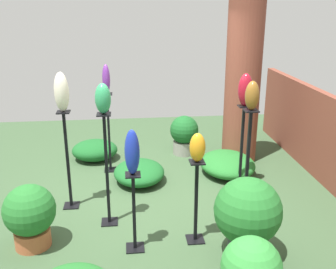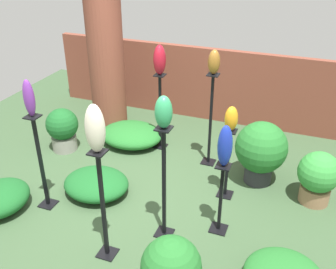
{
  "view_description": "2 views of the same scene",
  "coord_description": "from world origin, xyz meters",
  "px_view_note": "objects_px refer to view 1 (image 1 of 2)",
  "views": [
    {
      "loc": [
        4.84,
        -0.28,
        2.6
      ],
      "look_at": [
        -0.06,
        0.26,
        0.92
      ],
      "focal_mm": 42.0,
      "sensor_mm": 36.0,
      "label": 1
    },
    {
      "loc": [
        1.82,
        -3.79,
        3.22
      ],
      "look_at": [
        0.26,
        0.3,
        0.84
      ],
      "focal_mm": 42.0,
      "sensor_mm": 36.0,
      "label": 2
    }
  ],
  "objects_px": {
    "brick_pillar": "(243,84)",
    "art_vase_ruby": "(245,90)",
    "pedestal_bronze": "(247,170)",
    "art_vase_cobalt": "(132,152)",
    "pedestal_jade": "(107,175)",
    "art_vase_ivory": "(62,92)",
    "pedestal_ruby": "(241,151)",
    "pedestal_ivory": "(68,164)",
    "potted_plant_mid_left": "(184,134)",
    "pedestal_violet": "(109,136)",
    "art_vase_violet": "(106,79)",
    "art_vase_bronze": "(252,96)",
    "pedestal_cobalt": "(134,216)",
    "potted_plant_front_left": "(248,214)",
    "art_vase_jade": "(103,99)",
    "potted_plant_back_center": "(30,214)",
    "pedestal_amber": "(196,206)",
    "art_vase_amber": "(197,148)"
  },
  "relations": [
    {
      "from": "potted_plant_front_left",
      "to": "pedestal_ruby",
      "type": "bearing_deg",
      "value": 166.02
    },
    {
      "from": "pedestal_jade",
      "to": "art_vase_bronze",
      "type": "bearing_deg",
      "value": 88.03
    },
    {
      "from": "art_vase_bronze",
      "to": "potted_plant_mid_left",
      "type": "xyz_separation_m",
      "value": [
        -2.26,
        -0.43,
        -1.21
      ]
    },
    {
      "from": "art_vase_violet",
      "to": "art_vase_cobalt",
      "type": "xyz_separation_m",
      "value": [
        2.17,
        0.33,
        -0.35
      ]
    },
    {
      "from": "pedestal_bronze",
      "to": "art_vase_violet",
      "type": "relative_size",
      "value": 3.18
    },
    {
      "from": "potted_plant_front_left",
      "to": "art_vase_violet",
      "type": "bearing_deg",
      "value": -148.38
    },
    {
      "from": "pedestal_amber",
      "to": "pedestal_cobalt",
      "type": "bearing_deg",
      "value": -82.65
    },
    {
      "from": "pedestal_bronze",
      "to": "pedestal_ivory",
      "type": "distance_m",
      "value": 2.27
    },
    {
      "from": "pedestal_bronze",
      "to": "art_vase_cobalt",
      "type": "height_order",
      "value": "pedestal_bronze"
    },
    {
      "from": "pedestal_jade",
      "to": "art_vase_ivory",
      "type": "xyz_separation_m",
      "value": [
        -0.47,
        -0.52,
        0.91
      ]
    },
    {
      "from": "pedestal_ivory",
      "to": "art_vase_cobalt",
      "type": "distance_m",
      "value": 1.43
    },
    {
      "from": "pedestal_bronze",
      "to": "art_vase_jade",
      "type": "xyz_separation_m",
      "value": [
        -0.06,
        -1.69,
        0.92
      ]
    },
    {
      "from": "art_vase_bronze",
      "to": "pedestal_bronze",
      "type": "bearing_deg",
      "value": 0.0
    },
    {
      "from": "pedestal_ruby",
      "to": "art_vase_violet",
      "type": "distance_m",
      "value": 2.26
    },
    {
      "from": "brick_pillar",
      "to": "potted_plant_mid_left",
      "type": "relative_size",
      "value": 3.8
    },
    {
      "from": "pedestal_jade",
      "to": "art_vase_bronze",
      "type": "height_order",
      "value": "art_vase_bronze"
    },
    {
      "from": "potted_plant_mid_left",
      "to": "art_vase_cobalt",
      "type": "bearing_deg",
      "value": -19.02
    },
    {
      "from": "pedestal_ivory",
      "to": "art_vase_jade",
      "type": "bearing_deg",
      "value": 47.9
    },
    {
      "from": "art_vase_ruby",
      "to": "pedestal_amber",
      "type": "bearing_deg",
      "value": -34.57
    },
    {
      "from": "potted_plant_mid_left",
      "to": "art_vase_amber",
      "type": "bearing_deg",
      "value": -5.7
    },
    {
      "from": "pedestal_violet",
      "to": "potted_plant_mid_left",
      "type": "bearing_deg",
      "value": 115.14
    },
    {
      "from": "pedestal_jade",
      "to": "art_vase_cobalt",
      "type": "distance_m",
      "value": 0.82
    },
    {
      "from": "brick_pillar",
      "to": "pedestal_ruby",
      "type": "distance_m",
      "value": 1.32
    },
    {
      "from": "pedestal_bronze",
      "to": "art_vase_amber",
      "type": "height_order",
      "value": "pedestal_bronze"
    },
    {
      "from": "pedestal_amber",
      "to": "pedestal_jade",
      "type": "height_order",
      "value": "pedestal_jade"
    },
    {
      "from": "pedestal_bronze",
      "to": "art_vase_ruby",
      "type": "distance_m",
      "value": 1.19
    },
    {
      "from": "pedestal_violet",
      "to": "art_vase_violet",
      "type": "xyz_separation_m",
      "value": [
        0.0,
        0.0,
        0.91
      ]
    },
    {
      "from": "brick_pillar",
      "to": "art_vase_ivory",
      "type": "distance_m",
      "value": 3.02
    },
    {
      "from": "art_vase_ivory",
      "to": "art_vase_bronze",
      "type": "bearing_deg",
      "value": 76.57
    },
    {
      "from": "pedestal_amber",
      "to": "potted_plant_back_center",
      "type": "height_order",
      "value": "pedestal_amber"
    },
    {
      "from": "pedestal_jade",
      "to": "art_vase_jade",
      "type": "distance_m",
      "value": 0.93
    },
    {
      "from": "potted_plant_front_left",
      "to": "art_vase_bronze",
      "type": "bearing_deg",
      "value": 164.14
    },
    {
      "from": "pedestal_cobalt",
      "to": "art_vase_ivory",
      "type": "bearing_deg",
      "value": -141.92
    },
    {
      "from": "art_vase_ivory",
      "to": "art_vase_ruby",
      "type": "distance_m",
      "value": 2.42
    },
    {
      "from": "art_vase_ruby",
      "to": "art_vase_amber",
      "type": "bearing_deg",
      "value": -34.57
    },
    {
      "from": "brick_pillar",
      "to": "art_vase_ruby",
      "type": "distance_m",
      "value": 1.1
    },
    {
      "from": "pedestal_violet",
      "to": "art_vase_violet",
      "type": "bearing_deg",
      "value": 0.0
    },
    {
      "from": "pedestal_cobalt",
      "to": "art_vase_jade",
      "type": "distance_m",
      "value": 1.33
    },
    {
      "from": "pedestal_ruby",
      "to": "art_vase_cobalt",
      "type": "height_order",
      "value": "art_vase_cobalt"
    },
    {
      "from": "pedestal_violet",
      "to": "art_vase_ruby",
      "type": "xyz_separation_m",
      "value": [
        0.8,
        1.91,
        0.87
      ]
    },
    {
      "from": "pedestal_ivory",
      "to": "art_vase_ivory",
      "type": "height_order",
      "value": "art_vase_ivory"
    },
    {
      "from": "pedestal_jade",
      "to": "pedestal_bronze",
      "type": "bearing_deg",
      "value": 88.03
    },
    {
      "from": "art_vase_ivory",
      "to": "potted_plant_back_center",
      "type": "xyz_separation_m",
      "value": [
        0.86,
        -0.31,
        -1.16
      ]
    },
    {
      "from": "pedestal_ivory",
      "to": "potted_plant_mid_left",
      "type": "xyz_separation_m",
      "value": [
        -1.74,
        1.78,
        -0.23
      ]
    },
    {
      "from": "brick_pillar",
      "to": "potted_plant_mid_left",
      "type": "bearing_deg",
      "value": -111.62
    },
    {
      "from": "pedestal_cobalt",
      "to": "art_vase_jade",
      "type": "xyz_separation_m",
      "value": [
        -0.57,
        -0.3,
        1.17
      ]
    },
    {
      "from": "art_vase_ivory",
      "to": "art_vase_ruby",
      "type": "bearing_deg",
      "value": 97.87
    },
    {
      "from": "pedestal_cobalt",
      "to": "pedestal_ivory",
      "type": "relative_size",
      "value": 0.69
    },
    {
      "from": "pedestal_ivory",
      "to": "art_vase_amber",
      "type": "height_order",
      "value": "pedestal_ivory"
    },
    {
      "from": "pedestal_amber",
      "to": "potted_plant_back_center",
      "type": "distance_m",
      "value": 1.82
    }
  ]
}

